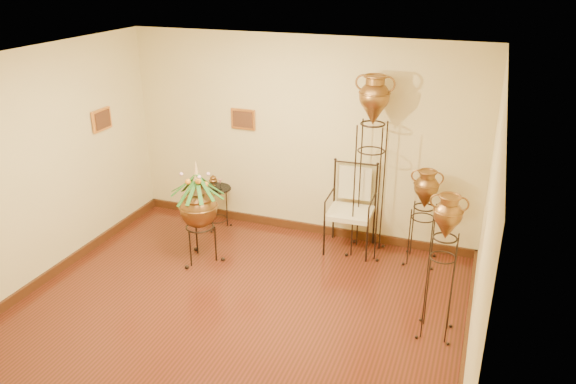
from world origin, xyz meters
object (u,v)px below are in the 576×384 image
(armchair, at_px, (350,210))
(planter_urn, at_px, (198,205))
(side_table, at_px, (217,207))
(amphora_tall, at_px, (370,166))
(amphora_mid, at_px, (442,266))

(armchair, bearing_deg, planter_urn, -153.67)
(planter_urn, height_order, armchair, planter_urn)
(planter_urn, distance_m, side_table, 1.10)
(amphora_tall, relative_size, amphora_mid, 1.50)
(planter_urn, bearing_deg, armchair, 28.75)
(armchair, distance_m, side_table, 2.02)
(amphora_mid, distance_m, side_table, 3.69)
(amphora_mid, relative_size, planter_urn, 1.14)
(amphora_mid, xyz_separation_m, planter_urn, (-3.08, 0.54, -0.02))
(planter_urn, bearing_deg, amphora_tall, 25.85)
(amphora_tall, bearing_deg, side_table, 179.98)
(planter_urn, relative_size, side_table, 1.79)
(amphora_tall, distance_m, planter_urn, 2.25)
(side_table, bearing_deg, amphora_tall, -0.02)
(side_table, bearing_deg, amphora_mid, -24.33)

